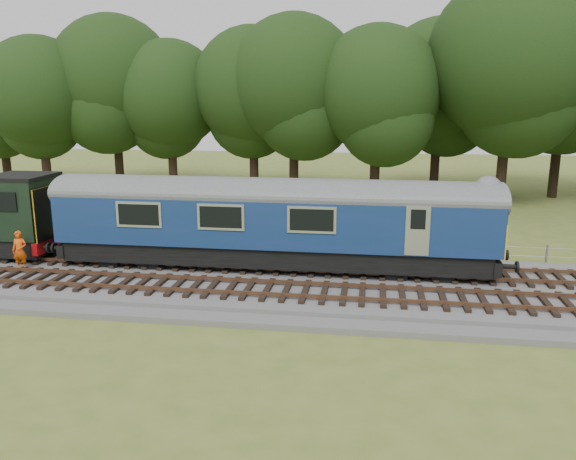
# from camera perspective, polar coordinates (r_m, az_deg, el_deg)

# --- Properties ---
(ground) EXTENTS (120.00, 120.00, 0.00)m
(ground) POSITION_cam_1_polar(r_m,az_deg,el_deg) (22.21, 7.64, -6.12)
(ground) COLOR #576625
(ground) RESTS_ON ground
(ballast) EXTENTS (70.00, 7.00, 0.35)m
(ballast) POSITION_cam_1_polar(r_m,az_deg,el_deg) (22.15, 7.65, -5.69)
(ballast) COLOR #4C4C4F
(ballast) RESTS_ON ground
(track_north) EXTENTS (67.20, 2.40, 0.21)m
(track_north) POSITION_cam_1_polar(r_m,az_deg,el_deg) (23.41, 7.74, -4.04)
(track_north) COLOR black
(track_north) RESTS_ON ballast
(track_south) EXTENTS (67.20, 2.40, 0.21)m
(track_south) POSITION_cam_1_polar(r_m,az_deg,el_deg) (20.56, 7.59, -6.47)
(track_south) COLOR black
(track_south) RESTS_ON ballast
(fence) EXTENTS (64.00, 0.12, 1.00)m
(fence) POSITION_cam_1_polar(r_m,az_deg,el_deg) (26.50, 7.83, -2.96)
(fence) COLOR #6B6054
(fence) RESTS_ON ground
(tree_line) EXTENTS (70.00, 8.00, 18.00)m
(tree_line) POSITION_cam_1_polar(r_m,az_deg,el_deg) (43.60, 8.20, 3.32)
(tree_line) COLOR black
(tree_line) RESTS_ON ground
(dmu_railcar) EXTENTS (18.05, 2.86, 3.88)m
(dmu_railcar) POSITION_cam_1_polar(r_m,az_deg,el_deg) (23.22, -1.61, 1.51)
(dmu_railcar) COLOR black
(dmu_railcar) RESTS_ON ground
(worker) EXTENTS (0.65, 0.47, 1.66)m
(worker) POSITION_cam_1_polar(r_m,az_deg,el_deg) (25.76, -25.60, -1.89)
(worker) COLOR #EE520C
(worker) RESTS_ON ballast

